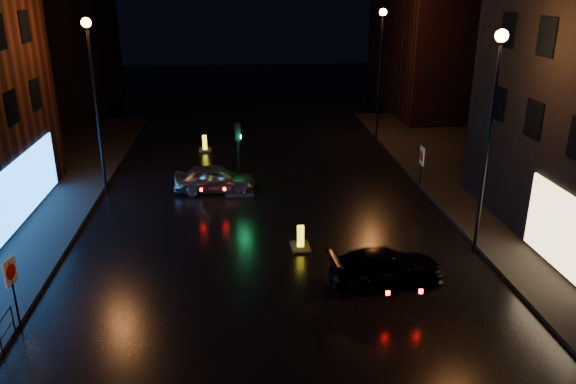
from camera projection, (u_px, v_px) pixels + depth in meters
name	position (u px, v px, depth m)	size (l,w,h in m)	color
ground	(289.00, 361.00, 15.55)	(120.00, 120.00, 0.00)	black
building_far_left	(46.00, 21.00, 44.33)	(8.00, 16.00, 14.00)	black
building_far_right	(439.00, 34.00, 44.59)	(8.00, 14.00, 12.00)	black
street_lamp_lfar	(93.00, 81.00, 25.97)	(0.44, 0.44, 8.37)	black
street_lamp_rnear	(492.00, 111.00, 19.87)	(0.44, 0.44, 8.37)	black
street_lamp_rfar	(381.00, 56.00, 34.79)	(0.44, 0.44, 8.37)	black
traffic_signal	(239.00, 179.00, 28.32)	(1.40, 2.40, 3.45)	black
silver_hatchback	(215.00, 178.00, 27.96)	(1.60, 3.97, 1.35)	#9FA1A6
dark_sedan	(386.00, 266.00, 19.49)	(1.65, 4.05, 1.17)	black
bollard_near	(300.00, 243.00, 22.06)	(0.77, 1.13, 0.96)	black
bollard_far	(205.00, 147.00, 34.85)	(0.78, 1.15, 0.98)	black
road_sign_left	(11.00, 278.00, 16.25)	(0.16, 0.58, 2.41)	black
road_sign_right	(422.00, 160.00, 26.53)	(0.11, 0.63, 2.59)	black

